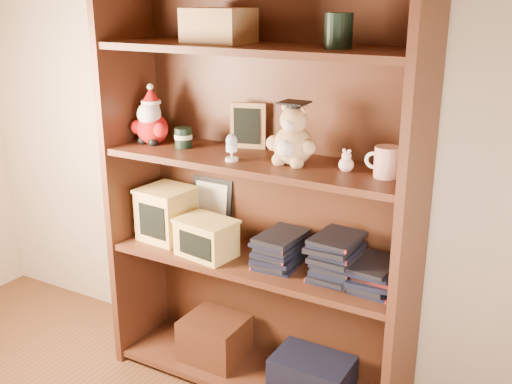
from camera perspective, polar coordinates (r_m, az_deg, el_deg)
bookcase at (r=2.27m, az=0.58°, el=-0.63°), size 1.20×0.35×1.60m
shelf_lower at (r=2.31m, az=-0.00°, el=-6.66°), size 1.14×0.33×0.02m
shelf_upper at (r=2.18m, az=-0.00°, el=2.94°), size 1.14×0.33×0.02m
santa_plush at (r=2.41m, az=-9.97°, el=6.65°), size 0.17×0.12×0.24m
teachers_tin at (r=2.34m, az=-6.93°, el=5.18°), size 0.07×0.07×0.08m
chalkboard_plaque at (r=2.30m, az=-0.74°, el=6.26°), size 0.14×0.10×0.18m
egg_cup at (r=2.13m, az=-2.34°, el=4.37°), size 0.05×0.05×0.10m
grad_teddy_bear at (r=2.08m, az=3.49°, el=4.96°), size 0.18×0.16×0.22m
pink_figurine at (r=2.02m, az=8.59°, el=2.79°), size 0.05×0.05×0.08m
teacher_mug at (r=1.97m, az=12.27°, el=2.82°), size 0.11×0.08×0.10m
certificate_frame at (r=2.52m, az=-4.25°, el=-1.34°), size 0.19×0.05×0.24m
treats_box at (r=2.49m, az=-8.51°, el=-2.00°), size 0.21×0.21×0.22m
pencils_box at (r=2.32m, az=-4.75°, el=-4.33°), size 0.24×0.19×0.15m
book_stack_left at (r=2.24m, az=2.29°, el=-5.42°), size 0.14×0.20×0.13m
book_stack_mid at (r=2.15m, az=7.63°, el=-6.17°), size 0.14×0.20×0.16m
book_stack_right at (r=2.12m, az=11.33°, el=-7.72°), size 0.14×0.20×0.10m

